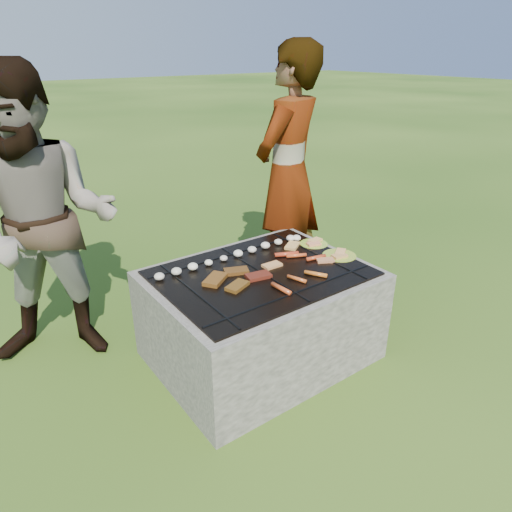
{
  "coord_description": "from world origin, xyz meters",
  "views": [
    {
      "loc": [
        -1.48,
        -1.98,
        1.85
      ],
      "look_at": [
        0.0,
        0.05,
        0.7
      ],
      "focal_mm": 32.0,
      "sensor_mm": 36.0,
      "label": 1
    }
  ],
  "objects_px": {
    "fire_pit": "(261,318)",
    "plate_far": "(314,244)",
    "plate_near": "(339,256)",
    "cook": "(288,175)",
    "bystander": "(44,224)"
  },
  "relations": [
    {
      "from": "fire_pit",
      "to": "bystander",
      "type": "height_order",
      "value": "bystander"
    },
    {
      "from": "fire_pit",
      "to": "plate_far",
      "type": "bearing_deg",
      "value": 13.71
    },
    {
      "from": "plate_far",
      "to": "plate_near",
      "type": "height_order",
      "value": "same"
    },
    {
      "from": "fire_pit",
      "to": "plate_far",
      "type": "distance_m",
      "value": 0.66
    },
    {
      "from": "plate_near",
      "to": "fire_pit",
      "type": "bearing_deg",
      "value": 169.09
    },
    {
      "from": "plate_far",
      "to": "bystander",
      "type": "xyz_separation_m",
      "value": [
        -1.57,
        0.65,
        0.3
      ]
    },
    {
      "from": "bystander",
      "to": "plate_near",
      "type": "bearing_deg",
      "value": -1.37
    },
    {
      "from": "plate_near",
      "to": "cook",
      "type": "xyz_separation_m",
      "value": [
        0.19,
        0.78,
        0.35
      ]
    },
    {
      "from": "fire_pit",
      "to": "plate_far",
      "type": "xyz_separation_m",
      "value": [
        0.56,
        0.14,
        0.33
      ]
    },
    {
      "from": "fire_pit",
      "to": "cook",
      "type": "bearing_deg",
      "value": 41.45
    },
    {
      "from": "bystander",
      "to": "plate_far",
      "type": "bearing_deg",
      "value": 5.85
    },
    {
      "from": "cook",
      "to": "plate_far",
      "type": "bearing_deg",
      "value": 48.16
    },
    {
      "from": "plate_far",
      "to": "fire_pit",
      "type": "bearing_deg",
      "value": -166.29
    },
    {
      "from": "plate_near",
      "to": "cook",
      "type": "bearing_deg",
      "value": 75.92
    },
    {
      "from": "plate_near",
      "to": "bystander",
      "type": "distance_m",
      "value": 1.83
    }
  ]
}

